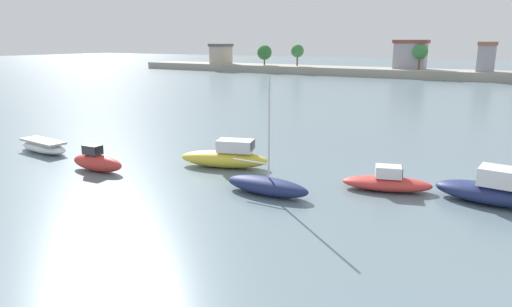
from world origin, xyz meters
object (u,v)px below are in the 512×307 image
(moored_boat_2, at_px, (43,146))
(moored_boat_7, at_px, (491,190))
(moored_boat_6, at_px, (387,182))
(moored_boat_5, at_px, (267,185))
(mooring_buoy_0, at_px, (218,153))
(moored_boat_3, at_px, (97,162))
(moored_boat_4, at_px, (226,157))

(moored_boat_2, relative_size, moored_boat_7, 0.99)
(moored_boat_2, height_order, moored_boat_6, moored_boat_6)
(moored_boat_5, xyz_separation_m, mooring_buoy_0, (-6.77, 5.30, -0.26))
(moored_boat_3, relative_size, mooring_buoy_0, 8.74)
(moored_boat_2, relative_size, moored_boat_3, 1.32)
(moored_boat_6, bearing_deg, moored_boat_5, -160.80)
(moored_boat_2, xyz_separation_m, mooring_buoy_0, (11.14, 5.38, -0.20))
(moored_boat_7, bearing_deg, mooring_buoy_0, -178.33)
(moored_boat_5, bearing_deg, moored_boat_4, 145.38)
(moored_boat_3, bearing_deg, moored_boat_7, 12.15)
(moored_boat_5, distance_m, moored_boat_7, 10.80)
(moored_boat_4, xyz_separation_m, moored_boat_6, (9.79, 0.55, -0.22))
(moored_boat_6, bearing_deg, moored_boat_3, -179.07)
(moored_boat_4, distance_m, moored_boat_5, 5.66)
(moored_boat_6, distance_m, moored_boat_7, 4.83)
(moored_boat_3, height_order, moored_boat_5, moored_boat_5)
(moored_boat_4, relative_size, mooring_buoy_0, 13.33)
(moored_boat_3, xyz_separation_m, mooring_buoy_0, (4.12, 6.72, -0.36))
(moored_boat_2, xyz_separation_m, moored_boat_4, (13.24, 3.27, 0.25))
(moored_boat_5, bearing_deg, moored_boat_6, 35.97)
(moored_boat_2, relative_size, moored_boat_6, 1.03)
(moored_boat_5, bearing_deg, moored_boat_7, 23.11)
(moored_boat_2, bearing_deg, mooring_buoy_0, 31.22)
(moored_boat_4, height_order, moored_boat_6, moored_boat_4)
(moored_boat_5, bearing_deg, moored_boat_3, -172.75)
(moored_boat_5, bearing_deg, moored_boat_2, -179.96)
(moored_boat_3, distance_m, mooring_buoy_0, 7.89)
(moored_boat_3, bearing_deg, moored_boat_5, 4.28)
(moored_boat_2, xyz_separation_m, moored_boat_5, (17.91, 0.08, 0.06))
(moored_boat_3, distance_m, moored_boat_6, 16.82)
(moored_boat_2, distance_m, moored_boat_6, 23.34)
(moored_boat_3, bearing_deg, moored_boat_2, 165.98)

